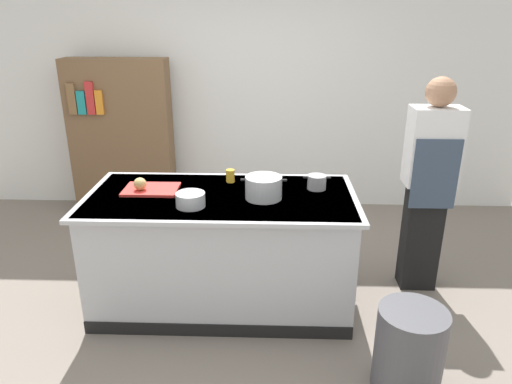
{
  "coord_description": "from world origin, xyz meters",
  "views": [
    {
      "loc": [
        0.37,
        -3.2,
        2.16
      ],
      "look_at": [
        0.25,
        0.2,
        0.85
      ],
      "focal_mm": 33.13,
      "sensor_mm": 36.0,
      "label": 1
    }
  ],
  "objects": [
    {
      "name": "bookshelf",
      "position": [
        -1.29,
        1.8,
        0.85
      ],
      "size": [
        1.1,
        0.31,
        1.7
      ],
      "color": "brown",
      "rests_on": "ground_plane"
    },
    {
      "name": "counter_island",
      "position": [
        0.0,
        -0.0,
        0.47
      ],
      "size": [
        1.98,
        0.98,
        0.9
      ],
      "color": "#B7BABF",
      "rests_on": "ground_plane"
    },
    {
      "name": "back_wall",
      "position": [
        0.0,
        2.1,
        1.5
      ],
      "size": [
        6.4,
        0.12,
        3.0
      ],
      "primitive_type": "cube",
      "color": "white",
      "rests_on": "ground_plane"
    },
    {
      "name": "juice_cup",
      "position": [
        0.05,
        0.28,
        0.95
      ],
      "size": [
        0.07,
        0.07,
        0.1
      ],
      "primitive_type": "cylinder",
      "color": "yellow",
      "rests_on": "counter_island"
    },
    {
      "name": "stock_pot",
      "position": [
        0.31,
        -0.05,
        0.98
      ],
      "size": [
        0.33,
        0.26,
        0.16
      ],
      "color": "#B7BABF",
      "rests_on": "counter_island"
    },
    {
      "name": "ground_plane",
      "position": [
        0.0,
        0.0,
        0.0
      ],
      "size": [
        10.0,
        10.0,
        0.0
      ],
      "primitive_type": "plane",
      "color": "slate"
    },
    {
      "name": "sauce_pan",
      "position": [
        0.71,
        0.15,
        0.95
      ],
      "size": [
        0.21,
        0.14,
        0.11
      ],
      "color": "#99999E",
      "rests_on": "counter_island"
    },
    {
      "name": "onion",
      "position": [
        -0.6,
        0.03,
        0.97
      ],
      "size": [
        0.09,
        0.09,
        0.09
      ],
      "primitive_type": "sphere",
      "color": "tan",
      "rests_on": "cutting_board"
    },
    {
      "name": "mixing_bowl",
      "position": [
        -0.19,
        -0.22,
        0.95
      ],
      "size": [
        0.2,
        0.2,
        0.1
      ],
      "primitive_type": "cylinder",
      "color": "#B7BABF",
      "rests_on": "counter_island"
    },
    {
      "name": "trash_bin",
      "position": [
        1.2,
        -0.88,
        0.27
      ],
      "size": [
        0.41,
        0.41,
        0.54
      ],
      "primitive_type": "cylinder",
      "color": "#4C4C51",
      "rests_on": "ground_plane"
    },
    {
      "name": "cutting_board",
      "position": [
        -0.53,
        0.07,
        0.91
      ],
      "size": [
        0.4,
        0.28,
        0.02
      ],
      "primitive_type": "cube",
      "color": "red",
      "rests_on": "counter_island"
    },
    {
      "name": "person_chef",
      "position": [
        1.59,
        0.29,
        0.91
      ],
      "size": [
        0.38,
        0.25,
        1.72
      ],
      "rotation": [
        0.0,
        0.0,
        1.48
      ],
      "color": "black",
      "rests_on": "ground_plane"
    }
  ]
}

